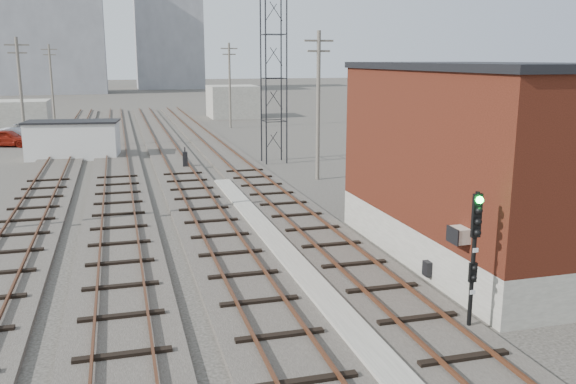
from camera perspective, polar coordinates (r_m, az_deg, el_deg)
name	(u,v)px	position (r m, az deg, el deg)	size (l,w,h in m)	color
ground	(168,128)	(67.96, -11.12, 5.93)	(320.00, 320.00, 0.00)	#282621
track_right	(224,154)	(47.56, -6.02, 3.53)	(3.20, 90.00, 0.39)	#332D28
track_mid_right	(172,156)	(47.07, -10.83, 3.29)	(3.20, 90.00, 0.39)	#332D28
track_mid_left	(117,159)	(46.92, -15.71, 3.02)	(3.20, 90.00, 0.39)	#332D28
track_left	(60,161)	(47.11, -20.57, 2.72)	(3.20, 90.00, 0.39)	#332D28
platform_curb	(283,253)	(23.28, -0.43, -5.73)	(0.90, 28.00, 0.26)	gray
brick_building	(481,163)	(23.50, 17.62, 2.65)	(6.54, 12.20, 7.22)	gray
lattice_tower	(274,57)	(43.71, -1.36, 12.55)	(1.60, 1.60, 15.00)	black
utility_pole_left_b	(21,92)	(52.91, -23.71, 8.57)	(1.80, 0.24, 9.00)	#595147
utility_pole_left_c	(52,81)	(77.73, -21.25, 9.67)	(1.80, 0.24, 9.00)	#595147
utility_pole_right_a	(318,102)	(37.36, 2.85, 8.42)	(1.80, 0.24, 9.00)	#595147
utility_pole_right_b	(230,83)	(66.46, -5.48, 10.11)	(1.80, 0.24, 9.00)	#595147
apartment_left	(50,22)	(143.13, -21.42, 14.62)	(22.00, 14.00, 30.00)	gray
apartment_right	(168,35)	(158.02, -11.13, 14.20)	(16.00, 12.00, 26.00)	gray
shed_left	(8,117)	(68.45, -24.73, 6.43)	(8.00, 5.00, 3.20)	gray
shed_right	(233,102)	(78.85, -5.20, 8.43)	(6.00, 6.00, 4.00)	gray
signal_mast	(474,252)	(17.09, 17.04, -5.38)	(0.40, 0.41, 3.96)	gray
switch_stand	(185,160)	(41.97, -9.60, 3.02)	(0.34, 0.34, 1.40)	black
site_trailer	(73,140)	(48.52, -19.47, 4.65)	(7.07, 3.77, 2.84)	silver
car_red	(7,138)	(57.41, -24.79, 4.61)	(1.72, 4.27, 1.45)	maroon
car_silver	(15,136)	(59.03, -24.18, 4.82)	(1.50, 4.29, 1.41)	#989AA0
car_grey	(37,129)	(65.00, -22.41, 5.46)	(1.64, 4.03, 1.17)	gray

